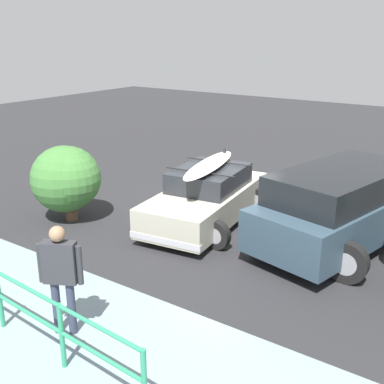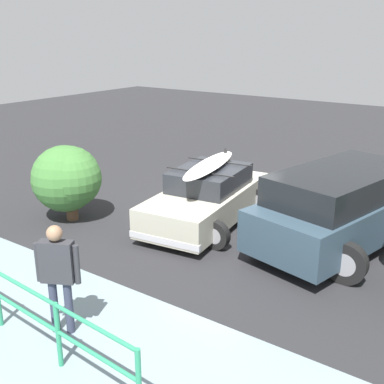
% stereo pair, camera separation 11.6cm
% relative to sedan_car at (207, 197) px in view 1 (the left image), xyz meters
% --- Properties ---
extents(ground_plane, '(44.00, 44.00, 0.02)m').
position_rel_sedan_car_xyz_m(ground_plane, '(-0.03, -0.34, -0.66)').
color(ground_plane, '#28282B').
rests_on(ground_plane, ground).
extents(sedan_car, '(2.63, 4.21, 1.62)m').
position_rel_sedan_car_xyz_m(sedan_car, '(0.00, 0.00, 0.00)').
color(sedan_car, '#B7B29E').
rests_on(sedan_car, ground).
extents(suv_car, '(3.26, 4.74, 1.73)m').
position_rel_sedan_car_xyz_m(suv_car, '(-3.10, -0.48, 0.26)').
color(suv_car, '#334756').
rests_on(suv_car, ground).
extents(person_bystander, '(0.62, 0.41, 1.78)m').
position_rel_sedan_car_xyz_m(person_bystander, '(-0.69, 5.06, 0.42)').
color(person_bystander, '#33384C').
rests_on(person_bystander, ground).
extents(bush_near_left, '(1.73, 1.63, 1.85)m').
position_rel_sedan_car_xyz_m(bush_near_left, '(2.88, 1.77, 0.41)').
color(bush_near_left, brown).
rests_on(bush_near_left, ground).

